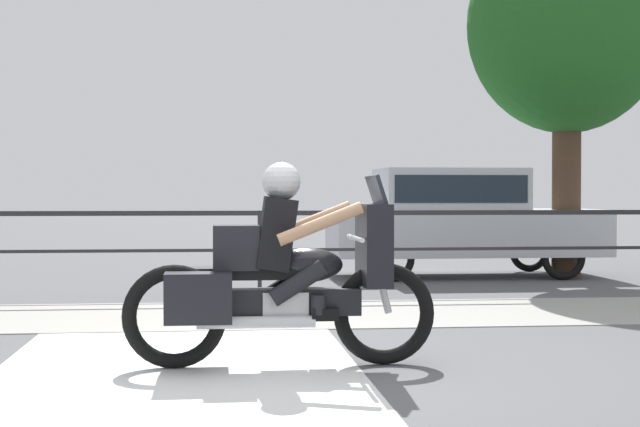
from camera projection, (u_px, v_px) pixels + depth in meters
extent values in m
plane|color=#565659|center=(292.00, 373.00, 7.04)|extent=(120.00, 120.00, 0.00)
cube|color=#99968E|center=(267.00, 314.00, 10.42)|extent=(44.00, 2.40, 0.01)
cube|color=silver|center=(175.00, 381.00, 6.76)|extent=(2.67, 6.00, 0.01)
cube|color=#232326|center=(260.00, 213.00, 12.07)|extent=(36.00, 0.04, 0.06)
cube|color=#232326|center=(260.00, 250.00, 12.08)|extent=(36.00, 0.03, 0.04)
cylinder|color=#232326|center=(260.00, 254.00, 12.08)|extent=(0.05, 0.05, 1.08)
torus|color=black|center=(384.00, 314.00, 7.40)|extent=(0.77, 0.11, 0.77)
torus|color=black|center=(174.00, 317.00, 7.23)|extent=(0.77, 0.11, 0.77)
cube|color=black|center=(280.00, 302.00, 7.32)|extent=(1.20, 0.22, 0.20)
cube|color=silver|center=(285.00, 308.00, 7.32)|extent=(0.34, 0.26, 0.26)
ellipsoid|color=black|center=(306.00, 265.00, 7.33)|extent=(0.56, 0.30, 0.26)
cube|color=black|center=(259.00, 273.00, 7.30)|extent=(0.69, 0.28, 0.08)
cube|color=black|center=(374.00, 245.00, 7.38)|extent=(0.20, 0.60, 0.62)
cube|color=#1E232B|center=(376.00, 191.00, 7.38)|extent=(0.10, 0.51, 0.24)
cylinder|color=silver|center=(355.00, 238.00, 7.37)|extent=(0.04, 0.70, 0.04)
cylinder|color=silver|center=(256.00, 322.00, 7.14)|extent=(0.86, 0.09, 0.09)
cube|color=black|center=(198.00, 298.00, 7.01)|extent=(0.48, 0.28, 0.36)
cube|color=black|center=(199.00, 291.00, 7.49)|extent=(0.48, 0.28, 0.36)
cylinder|color=silver|center=(380.00, 279.00, 7.40)|extent=(0.18, 0.06, 0.52)
cube|color=black|center=(276.00, 234.00, 7.30)|extent=(0.31, 0.36, 0.56)
sphere|color=tan|center=(281.00, 184.00, 7.30)|extent=(0.23, 0.23, 0.23)
sphere|color=#B7B7BC|center=(281.00, 181.00, 7.30)|extent=(0.29, 0.29, 0.29)
cylinder|color=black|center=(298.00, 283.00, 7.18)|extent=(0.44, 0.13, 0.34)
cylinder|color=black|center=(318.00, 305.00, 7.20)|extent=(0.11, 0.11, 0.14)
cube|color=black|center=(325.00, 314.00, 7.20)|extent=(0.20, 0.10, 0.09)
cylinder|color=black|center=(295.00, 279.00, 7.48)|extent=(0.44, 0.13, 0.34)
cylinder|color=black|center=(314.00, 300.00, 7.50)|extent=(0.11, 0.11, 0.14)
cube|color=black|center=(321.00, 310.00, 7.50)|extent=(0.20, 0.10, 0.09)
cylinder|color=tan|center=(320.00, 224.00, 7.04)|extent=(0.63, 0.09, 0.32)
cylinder|color=tan|center=(312.00, 221.00, 7.63)|extent=(0.63, 0.09, 0.32)
cube|color=black|center=(236.00, 247.00, 7.27)|extent=(0.34, 0.32, 0.33)
cube|color=#B7BCC4|center=(465.00, 232.00, 15.19)|extent=(4.17, 1.72, 0.70)
cube|color=#B7BCC4|center=(449.00, 189.00, 15.15)|extent=(2.17, 1.51, 0.63)
cube|color=#19232D|center=(516.00, 189.00, 15.26)|extent=(0.04, 1.34, 0.50)
cube|color=#19232D|center=(449.00, 189.00, 15.15)|extent=(2.00, 1.55, 0.41)
torus|color=black|center=(563.00, 257.00, 14.55)|extent=(0.68, 0.11, 0.68)
torus|color=black|center=(529.00, 251.00, 16.12)|extent=(0.68, 0.11, 0.68)
torus|color=black|center=(392.00, 259.00, 14.27)|extent=(0.68, 0.11, 0.68)
torus|color=black|center=(374.00, 252.00, 15.84)|extent=(0.68, 0.11, 0.68)
cylinder|color=#473323|center=(566.00, 192.00, 14.93)|extent=(0.43, 0.43, 2.63)
ellipsoid|color=#1E561E|center=(567.00, 23.00, 14.88)|extent=(3.03, 3.03, 3.33)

